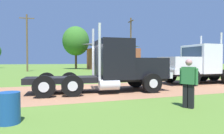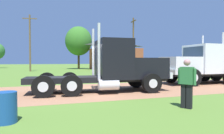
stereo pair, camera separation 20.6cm
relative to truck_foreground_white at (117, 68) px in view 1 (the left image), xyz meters
name	(u,v)px [view 1 (the left image)]	position (x,y,z in m)	size (l,w,h in m)	color
ground_plane	(76,91)	(-2.13, 0.60, -1.29)	(200.00, 200.00, 0.00)	#56792C
dirt_track	(76,91)	(-2.13, 0.60, -1.29)	(120.00, 6.22, 0.01)	#9F6C4C
truck_foreground_white	(117,68)	(0.00, 0.00, 0.00)	(7.65, 3.01, 3.50)	black
truck_near_left	(196,65)	(6.78, 1.52, 0.05)	(6.82, 2.79, 3.66)	black
visitor_walking_mid	(189,82)	(0.98, -4.52, -0.36)	(0.45, 0.55, 1.71)	#33723F
steel_barrel	(9,108)	(-4.70, -4.38, -0.88)	(0.58, 0.58, 0.83)	#19478C
shed_building	(113,55)	(9.49, 27.16, 1.53)	(10.11, 7.88, 5.86)	brown
utility_pole_near	(27,41)	(-6.12, 23.71, 3.44)	(2.20, 0.35, 8.95)	brown
utility_pole_far	(131,43)	(11.33, 22.81, 3.70)	(0.26, 2.20, 9.46)	brown
tree_right	(76,41)	(2.65, 30.84, 4.46)	(5.44, 5.44, 8.76)	#513823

